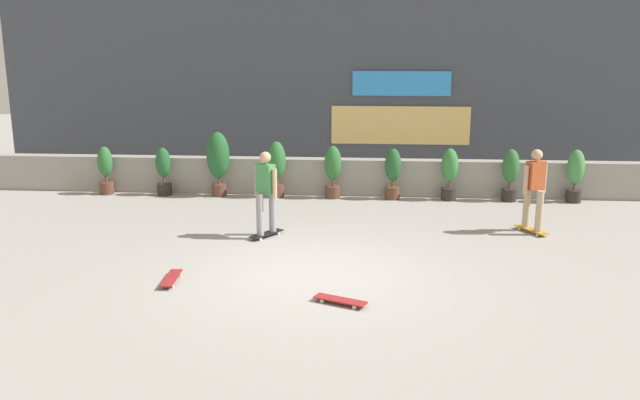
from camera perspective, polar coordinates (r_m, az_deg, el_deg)
ground_plane at (r=11.03m, az=-0.61°, el=-6.35°), size 48.00×48.00×0.00m
planter_wall at (r=16.69m, az=1.19°, el=2.04°), size 18.00×0.40×0.90m
building_backdrop at (r=20.37m, az=1.90°, el=12.00°), size 20.00×2.08×6.50m
potted_plant_0 at (r=17.50m, az=-17.98°, el=2.56°), size 0.37×0.37×1.21m
potted_plant_1 at (r=16.99m, az=-13.32°, el=2.53°), size 0.37×0.37×1.20m
potted_plant_2 at (r=16.56m, az=-8.77°, el=3.54°), size 0.56×0.56×1.60m
potted_plant_3 at (r=16.32m, az=-3.76°, el=2.97°), size 0.46×0.46×1.38m
potted_plant_4 at (r=16.20m, az=1.11°, el=2.66°), size 0.41×0.41×1.29m
potted_plant_5 at (r=16.19m, az=6.29°, el=2.43°), size 0.39×0.39×1.25m
potted_plant_6 at (r=16.29m, az=11.08°, el=2.38°), size 0.40×0.40×1.26m
potted_plant_7 at (r=16.52m, az=16.06°, el=2.26°), size 0.40×0.40×1.26m
potted_plant_8 at (r=16.89m, az=21.12°, el=2.14°), size 0.40×0.40×1.27m
skater_mid_plaza at (r=13.80m, az=17.98°, el=1.08°), size 0.57×0.79×1.70m
skater_foreground at (r=12.88m, az=-4.68°, el=0.85°), size 0.61×0.77×1.70m
skateboard_near_camera at (r=9.78m, az=1.77°, el=-8.60°), size 0.81×0.50×0.08m
skateboard_aside at (r=10.90m, az=-12.68°, el=-6.57°), size 0.25×0.81×0.08m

